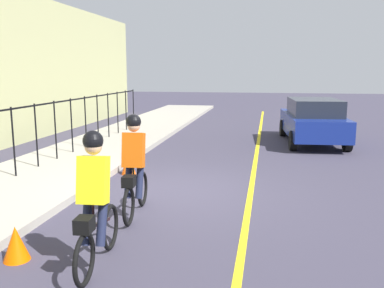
{
  "coord_description": "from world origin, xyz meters",
  "views": [
    {
      "loc": [
        -8.44,
        -1.91,
        2.57
      ],
      "look_at": [
        0.22,
        -0.32,
        1.0
      ],
      "focal_mm": 38.92,
      "sensor_mm": 36.0,
      "label": 1
    }
  ],
  "objects_px": {
    "cyclist_lead": "(134,166)",
    "cyclist_follow": "(95,202)",
    "patrol_sedan": "(313,120)",
    "traffic_cone_near": "(16,243)",
    "traffic_cone_far": "(128,163)"
  },
  "relations": [
    {
      "from": "cyclist_lead",
      "to": "cyclist_follow",
      "type": "bearing_deg",
      "value": 179.19
    },
    {
      "from": "patrol_sedan",
      "to": "traffic_cone_far",
      "type": "distance_m",
      "value": 7.4
    },
    {
      "from": "cyclist_follow",
      "to": "patrol_sedan",
      "type": "height_order",
      "value": "cyclist_follow"
    },
    {
      "from": "cyclist_follow",
      "to": "traffic_cone_far",
      "type": "distance_m",
      "value": 5.04
    },
    {
      "from": "cyclist_follow",
      "to": "traffic_cone_near",
      "type": "distance_m",
      "value": 1.36
    },
    {
      "from": "patrol_sedan",
      "to": "traffic_cone_far",
      "type": "relative_size",
      "value": 7.67
    },
    {
      "from": "patrol_sedan",
      "to": "traffic_cone_near",
      "type": "xyz_separation_m",
      "value": [
        -10.3,
        4.89,
        -0.58
      ]
    },
    {
      "from": "traffic_cone_near",
      "to": "traffic_cone_far",
      "type": "height_order",
      "value": "traffic_cone_far"
    },
    {
      "from": "cyclist_follow",
      "to": "cyclist_lead",
      "type": "bearing_deg",
      "value": -0.81
    },
    {
      "from": "patrol_sedan",
      "to": "cyclist_lead",
      "type": "bearing_deg",
      "value": 151.0
    },
    {
      "from": "cyclist_lead",
      "to": "traffic_cone_far",
      "type": "xyz_separation_m",
      "value": [
        2.87,
        1.11,
        -0.62
      ]
    },
    {
      "from": "patrol_sedan",
      "to": "traffic_cone_far",
      "type": "xyz_separation_m",
      "value": [
        -5.47,
        4.95,
        -0.53
      ]
    },
    {
      "from": "cyclist_lead",
      "to": "traffic_cone_far",
      "type": "relative_size",
      "value": 3.1
    },
    {
      "from": "traffic_cone_far",
      "to": "cyclist_lead",
      "type": "bearing_deg",
      "value": -158.86
    },
    {
      "from": "cyclist_lead",
      "to": "patrol_sedan",
      "type": "bearing_deg",
      "value": -29.08
    }
  ]
}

